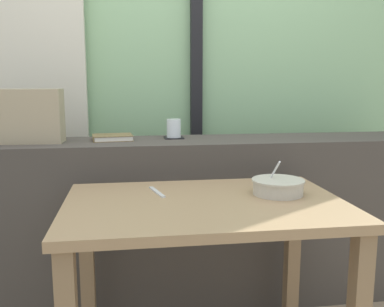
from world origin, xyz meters
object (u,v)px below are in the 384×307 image
(closed_book, at_px, (112,137))
(throw_pillow, at_px, (28,116))
(coaster_square, at_px, (174,138))
(fork_utensil, at_px, (157,192))
(soup_bowl, at_px, (278,187))
(juice_glass, at_px, (174,129))
(breakfast_table, at_px, (205,231))

(closed_book, height_order, throw_pillow, throw_pillow)
(coaster_square, relative_size, fork_utensil, 0.59)
(fork_utensil, bearing_deg, soup_bowl, -25.11)
(juice_glass, bearing_deg, closed_book, -175.37)
(fork_utensil, bearing_deg, coaster_square, 62.94)
(closed_book, relative_size, fork_utensil, 1.26)
(coaster_square, relative_size, closed_book, 0.47)
(juice_glass, bearing_deg, breakfast_table, -86.31)
(breakfast_table, relative_size, juice_glass, 10.83)
(closed_book, height_order, soup_bowl, closed_book)
(coaster_square, xyz_separation_m, fork_utensil, (-0.13, -0.54, -0.15))
(coaster_square, height_order, soup_bowl, coaster_square)
(juice_glass, bearing_deg, soup_bowl, -61.30)
(coaster_square, xyz_separation_m, closed_book, (-0.32, -0.03, 0.01))
(coaster_square, xyz_separation_m, soup_bowl, (0.35, -0.64, -0.12))
(soup_bowl, distance_m, fork_utensil, 0.49)
(closed_book, distance_m, soup_bowl, 0.92)
(coaster_square, relative_size, throw_pillow, 0.31)
(soup_bowl, bearing_deg, closed_book, 137.49)
(breakfast_table, bearing_deg, closed_book, 118.54)
(breakfast_table, height_order, coaster_square, coaster_square)
(closed_book, distance_m, throw_pillow, 0.41)
(breakfast_table, relative_size, coaster_square, 10.48)
(closed_book, distance_m, fork_utensil, 0.58)
(coaster_square, distance_m, soup_bowl, 0.74)
(fork_utensil, bearing_deg, breakfast_table, -55.11)
(juice_glass, xyz_separation_m, throw_pillow, (-0.71, -0.07, 0.08))
(closed_book, bearing_deg, juice_glass, 4.63)
(juice_glass, distance_m, fork_utensil, 0.59)
(breakfast_table, xyz_separation_m, soup_bowl, (0.30, 0.06, 0.15))
(soup_bowl, xyz_separation_m, fork_utensil, (-0.48, 0.09, -0.03))
(breakfast_table, relative_size, fork_utensil, 6.17)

